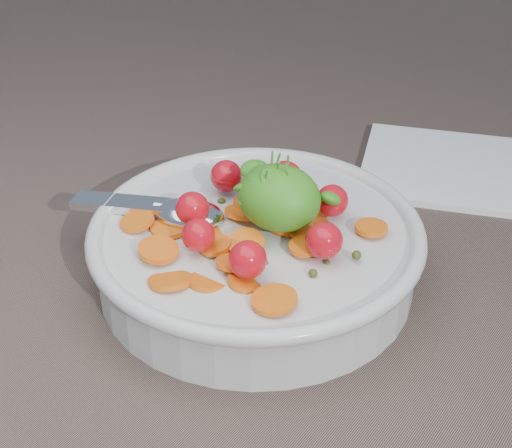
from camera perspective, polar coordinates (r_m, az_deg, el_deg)
The scene contains 3 objects.
ground at distance 0.56m, azimuth -3.00°, elevation -4.86°, with size 6.00×6.00×0.00m, color #735D52.
bowl at distance 0.55m, azimuth 0.01°, elevation -1.82°, with size 0.25×0.23×0.10m.
napkin at distance 0.72m, azimuth 14.06°, elevation 3.94°, with size 0.16×0.14×0.01m, color white.
Camera 1 is at (0.28, -0.34, 0.35)m, focal length 55.00 mm.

